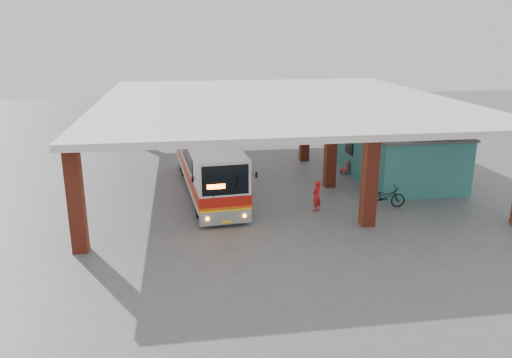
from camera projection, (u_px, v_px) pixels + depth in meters
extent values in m
plane|color=#515154|center=(289.00, 206.00, 25.42)|extent=(90.00, 90.00, 0.00)
cube|color=maroon|center=(370.00, 180.00, 22.38)|extent=(0.60, 0.60, 4.35)
cube|color=maroon|center=(331.00, 149.00, 28.07)|extent=(0.60, 0.60, 4.35)
cube|color=maroon|center=(305.00, 129.00, 33.75)|extent=(0.60, 0.60, 4.35)
cube|color=maroon|center=(76.00, 201.00, 19.64)|extent=(0.60, 0.60, 4.35)
cube|color=maroon|center=(127.00, 115.00, 39.53)|extent=(0.60, 0.60, 4.35)
cube|color=maroon|center=(362.00, 109.00, 42.33)|extent=(0.60, 0.60, 4.35)
cube|color=silver|center=(276.00, 101.00, 30.35)|extent=(21.00, 23.00, 0.30)
cube|color=#2C6E6F|center=(398.00, 154.00, 29.86)|extent=(5.00, 8.00, 3.00)
cube|color=#4C4C4C|center=(400.00, 128.00, 29.41)|extent=(5.20, 8.20, 0.12)
cube|color=#163D35|center=(366.00, 169.00, 28.20)|extent=(0.08, 0.95, 2.10)
cube|color=black|center=(349.00, 145.00, 30.83)|extent=(0.08, 1.20, 1.00)
cube|color=black|center=(349.00, 145.00, 30.82)|extent=(0.04, 1.30, 1.10)
cube|color=silver|center=(207.00, 160.00, 27.34)|extent=(3.30, 11.45, 2.63)
cube|color=silver|center=(209.00, 138.00, 26.05)|extent=(1.36, 2.91, 0.24)
cube|color=gray|center=(225.00, 216.00, 22.60)|extent=(2.40, 0.58, 0.66)
cube|color=#A9140B|center=(208.00, 169.00, 27.48)|extent=(3.34, 11.45, 0.47)
cube|color=#DF480C|center=(208.00, 174.00, 27.57)|extent=(3.34, 11.45, 0.12)
cube|color=yellow|center=(208.00, 176.00, 27.60)|extent=(3.34, 11.45, 0.09)
cube|color=black|center=(225.00, 180.00, 21.97)|extent=(2.10, 0.28, 1.36)
cube|color=black|center=(184.00, 150.00, 27.64)|extent=(0.77, 8.44, 0.85)
cube|color=black|center=(226.00, 147.00, 28.17)|extent=(0.77, 8.44, 0.85)
cube|color=#FF5905|center=(216.00, 187.00, 21.90)|extent=(0.80, 0.12, 0.21)
sphere|color=orange|center=(207.00, 219.00, 22.22)|extent=(0.17, 0.17, 0.17)
sphere|color=orange|center=(245.00, 216.00, 22.60)|extent=(0.17, 0.17, 0.17)
cube|color=yellow|center=(226.00, 222.00, 22.46)|extent=(0.42, 0.07, 0.11)
cylinder|color=black|center=(199.00, 208.00, 23.81)|extent=(0.38, 0.96, 0.94)
cylinder|color=black|center=(240.00, 205.00, 24.26)|extent=(0.38, 0.96, 0.94)
cylinder|color=black|center=(184.00, 169.00, 30.56)|extent=(0.38, 0.96, 0.94)
cylinder|color=black|center=(216.00, 167.00, 31.00)|extent=(0.38, 0.96, 0.94)
cylinder|color=black|center=(182.00, 164.00, 31.70)|extent=(0.38, 0.96, 0.94)
cylinder|color=black|center=(213.00, 162.00, 32.14)|extent=(0.38, 0.96, 0.94)
imported|color=black|center=(384.00, 197.00, 25.10)|extent=(2.18, 0.91, 1.12)
imported|color=red|center=(317.00, 196.00, 24.58)|extent=(0.68, 0.65, 1.56)
cube|color=red|center=(344.00, 170.00, 31.09)|extent=(0.51, 0.51, 0.06)
cube|color=red|center=(347.00, 166.00, 31.00)|extent=(0.14, 0.43, 0.62)
cylinder|color=black|center=(341.00, 173.00, 30.97)|extent=(0.03, 0.03, 0.21)
cylinder|color=black|center=(347.00, 173.00, 30.95)|extent=(0.03, 0.03, 0.21)
cylinder|color=black|center=(340.00, 171.00, 31.30)|extent=(0.03, 0.03, 0.21)
cylinder|color=black|center=(346.00, 171.00, 31.29)|extent=(0.03, 0.03, 0.21)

